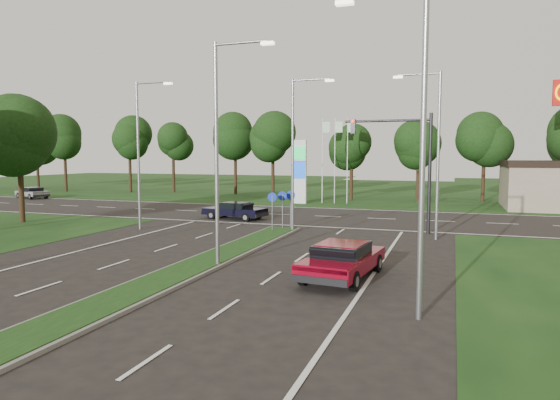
% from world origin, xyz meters
% --- Properties ---
extents(ground, '(160.00, 160.00, 0.00)m').
position_xyz_m(ground, '(0.00, 0.00, 0.00)').
color(ground, black).
rests_on(ground, ground).
extents(verge_far, '(160.00, 50.00, 0.02)m').
position_xyz_m(verge_far, '(0.00, 55.00, 0.00)').
color(verge_far, black).
rests_on(verge_far, ground).
extents(cross_road, '(160.00, 12.00, 0.02)m').
position_xyz_m(cross_road, '(0.00, 24.00, 0.00)').
color(cross_road, black).
rests_on(cross_road, ground).
extents(median_kerb, '(2.00, 26.00, 0.12)m').
position_xyz_m(median_kerb, '(0.00, 4.00, 0.06)').
color(median_kerb, slate).
rests_on(median_kerb, ground).
extents(streetlight_median_near, '(2.53, 0.22, 9.00)m').
position_xyz_m(streetlight_median_near, '(1.00, 6.00, 5.08)').
color(streetlight_median_near, gray).
rests_on(streetlight_median_near, ground).
extents(streetlight_median_far, '(2.53, 0.22, 9.00)m').
position_xyz_m(streetlight_median_far, '(1.00, 16.00, 5.08)').
color(streetlight_median_far, gray).
rests_on(streetlight_median_far, ground).
extents(streetlight_left_far, '(2.53, 0.22, 9.00)m').
position_xyz_m(streetlight_left_far, '(-8.30, 14.00, 5.08)').
color(streetlight_left_far, gray).
rests_on(streetlight_left_far, ground).
extents(streetlight_right_far, '(2.53, 0.22, 9.00)m').
position_xyz_m(streetlight_right_far, '(8.80, 16.00, 5.08)').
color(streetlight_right_far, gray).
rests_on(streetlight_right_far, ground).
extents(streetlight_right_near, '(2.53, 0.22, 9.00)m').
position_xyz_m(streetlight_right_near, '(8.80, 2.00, 5.08)').
color(streetlight_right_near, gray).
rests_on(streetlight_right_near, ground).
extents(traffic_signal, '(5.10, 0.42, 7.00)m').
position_xyz_m(traffic_signal, '(7.19, 18.00, 4.65)').
color(traffic_signal, black).
rests_on(traffic_signal, ground).
extents(median_signs, '(1.16, 1.76, 2.38)m').
position_xyz_m(median_signs, '(0.00, 16.40, 1.71)').
color(median_signs, gray).
rests_on(median_signs, ground).
extents(gas_pylon, '(5.80, 1.26, 8.00)m').
position_xyz_m(gas_pylon, '(-3.79, 33.05, 3.20)').
color(gas_pylon, silver).
rests_on(gas_pylon, ground).
extents(tree_left_far, '(5.20, 5.20, 8.86)m').
position_xyz_m(tree_left_far, '(-17.90, 13.93, 6.11)').
color(tree_left_far, black).
rests_on(tree_left_far, ground).
extents(treeline_far, '(6.00, 6.00, 9.90)m').
position_xyz_m(treeline_far, '(0.10, 39.93, 6.83)').
color(treeline_far, black).
rests_on(treeline_far, ground).
extents(red_sedan, '(2.52, 5.09, 1.35)m').
position_xyz_m(red_sedan, '(6.00, 5.88, 0.72)').
color(red_sedan, maroon).
rests_on(red_sedan, ground).
extents(navy_sedan, '(4.68, 2.45, 1.23)m').
position_xyz_m(navy_sedan, '(-4.88, 20.27, 0.66)').
color(navy_sedan, black).
rests_on(navy_sedan, ground).
extents(far_car_a, '(4.55, 3.10, 1.21)m').
position_xyz_m(far_car_a, '(-32.37, 28.99, 0.65)').
color(far_car_a, gray).
rests_on(far_car_a, ground).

